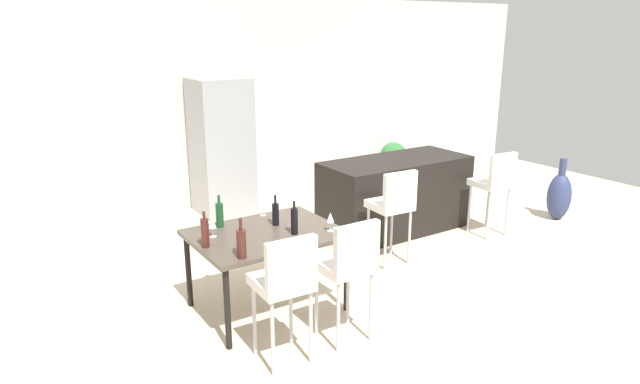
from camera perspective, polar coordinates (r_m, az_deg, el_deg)
ground_plane at (r=6.42m, az=9.17°, el=-6.43°), size 10.00×10.00×0.00m
back_wall at (r=8.50m, az=-4.55°, el=9.49°), size 10.00×0.12×2.90m
kitchen_island at (r=7.04m, az=7.68°, el=-0.32°), size 1.88×0.82×0.92m
bar_chair_left at (r=5.95m, az=7.50°, el=-1.04°), size 0.42×0.42×1.05m
bar_chair_middle at (r=7.06m, az=17.43°, el=1.13°), size 0.42×0.42×1.05m
dining_table at (r=4.98m, az=-5.56°, el=-4.82°), size 1.28×0.98×0.74m
dining_chair_near at (r=4.15m, az=-3.60°, el=-8.89°), size 0.42×0.42×1.05m
dining_chair_far at (r=4.44m, az=2.93°, el=-7.16°), size 0.40×0.40×1.05m
wine_bottle_end at (r=4.66m, az=-11.68°, el=-4.07°), size 0.07×0.07×0.31m
wine_bottle_middle at (r=5.10m, az=-10.23°, el=-2.28°), size 0.07×0.07×0.30m
wine_bottle_far at (r=4.86m, az=-2.64°, el=-2.94°), size 0.06×0.06×0.30m
wine_bottle_left at (r=5.09m, az=-4.57°, el=-2.22°), size 0.06×0.06×0.29m
wine_bottle_inner at (r=4.40m, az=-8.04°, el=-5.18°), size 0.08×0.08×0.33m
wine_glass_right at (r=4.92m, az=1.06°, el=-2.65°), size 0.07×0.07×0.17m
wine_glass_near at (r=5.36m, az=-5.89°, el=-1.13°), size 0.07×0.07×0.17m
wine_glass_corner at (r=4.87m, az=-10.96°, el=-3.16°), size 0.07×0.07×0.17m
refrigerator at (r=7.72m, az=-10.03°, el=4.60°), size 0.72×0.68×1.84m
floor_vase at (r=8.07m, az=23.25°, el=-0.35°), size 0.31×0.31×0.83m
potted_plant at (r=9.43m, az=7.50°, el=3.50°), size 0.44×0.44×0.64m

